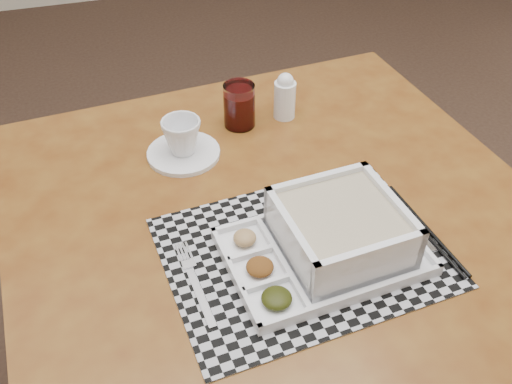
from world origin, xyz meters
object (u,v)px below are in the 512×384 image
juice_glass (239,107)px  cup (182,136)px  dining_table (278,240)px  serving_tray (334,236)px  creamer_bottle (285,96)px

juice_glass → cup: bearing=-152.2°
dining_table → serving_tray: serving_tray is taller
dining_table → cup: bearing=121.2°
serving_tray → creamer_bottle: creamer_bottle is taller
cup → juice_glass: size_ratio=0.81×
serving_tray → juice_glass: 0.42m
juice_glass → serving_tray: bearing=-83.8°
creamer_bottle → dining_table: bearing=-110.7°
serving_tray → creamer_bottle: (0.06, 0.42, 0.01)m
serving_tray → cup: 0.39m
dining_table → creamer_bottle: creamer_bottle is taller
serving_tray → creamer_bottle: 0.42m
cup → juice_glass: 0.16m
serving_tray → creamer_bottle: bearing=81.9°
dining_table → juice_glass: juice_glass is taller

